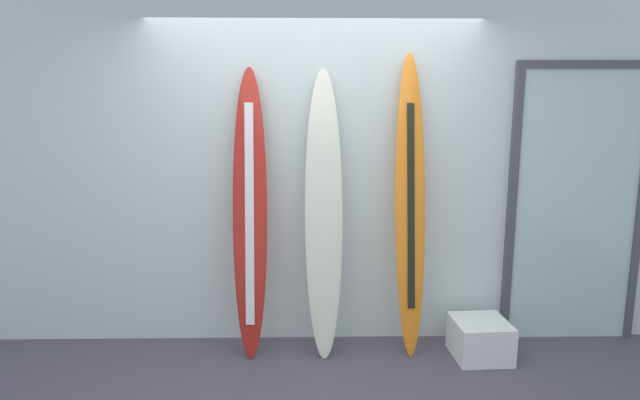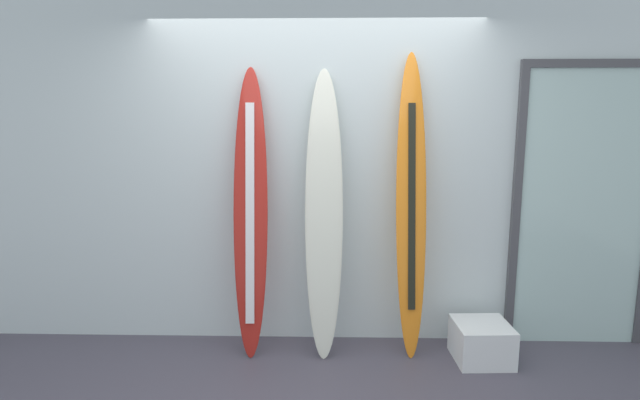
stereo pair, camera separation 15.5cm
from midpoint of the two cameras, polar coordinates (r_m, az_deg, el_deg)
name	(u,v)px [view 1 (the left image)]	position (r m, az deg, el deg)	size (l,w,h in m)	color
wall_back	(314,166)	(4.00, -1.74, 3.90)	(7.20, 0.20, 2.80)	silver
surfboard_crimson	(250,214)	(3.77, -9.09, -1.57)	(0.26, 0.38, 2.15)	#AD221A
surfboard_ivory	(324,216)	(3.74, -0.76, -1.87)	(0.29, 0.39, 2.14)	silver
surfboard_sunset	(410,206)	(3.79, 9.01, -0.70)	(0.25, 0.37, 2.25)	orange
display_block_left	(480,339)	(4.08, 16.57, -14.81)	(0.41, 0.41, 0.28)	white
glass_door	(576,201)	(4.40, 26.06, -0.08)	(1.08, 0.06, 2.20)	silver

